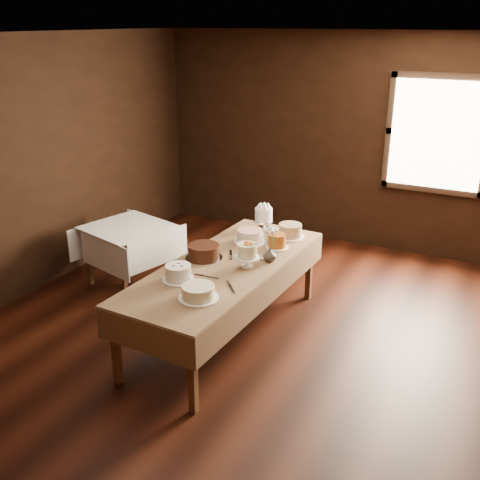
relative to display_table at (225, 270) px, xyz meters
name	(u,v)px	position (x,y,z in m)	size (l,w,h in m)	color
floor	(231,336)	(0.06, 0.00, -0.70)	(5.00, 6.00, 0.01)	black
ceiling	(229,35)	(0.06, 0.00, 2.10)	(5.00, 6.00, 0.01)	beige
wall_back	(335,141)	(0.06, 3.00, 0.70)	(5.00, 0.02, 2.80)	black
wall_left	(26,169)	(-2.44, 0.00, 0.70)	(0.02, 6.00, 2.80)	black
window	(437,135)	(1.36, 2.94, 0.90)	(1.10, 0.05, 1.30)	#FFEABF
display_table	(225,270)	(0.00, 0.00, 0.00)	(1.07, 2.50, 0.76)	#4A2D19
side_table	(128,233)	(-1.56, 0.53, -0.07)	(1.03, 1.03, 0.71)	#4A2D19
cake_meringue	(264,219)	(-0.09, 1.06, 0.17)	(0.27, 0.27, 0.25)	silver
cake_speckled	(290,231)	(0.27, 0.95, 0.12)	(0.31, 0.31, 0.14)	white
cake_lattice	(250,237)	(-0.05, 0.62, 0.11)	(0.38, 0.38, 0.12)	white
cake_caramel	(277,241)	(0.27, 0.60, 0.13)	(0.23, 0.23, 0.15)	white
cake_chocolate	(204,252)	(-0.25, 0.03, 0.12)	(0.39, 0.39, 0.14)	silver
cake_flowers	(247,257)	(0.21, 0.04, 0.16)	(0.24, 0.24, 0.24)	white
cake_swirl	(178,273)	(-0.20, -0.50, 0.13)	(0.31, 0.31, 0.15)	white
cake_cream	(198,293)	(0.14, -0.72, 0.11)	(0.34, 0.34, 0.12)	white
cake_server_a	(211,277)	(0.03, -0.31, 0.06)	(0.24, 0.03, 0.01)	silver
cake_server_b	(232,289)	(0.31, -0.44, 0.06)	(0.24, 0.03, 0.01)	silver
cake_server_c	(231,253)	(-0.08, 0.27, 0.06)	(0.24, 0.03, 0.01)	silver
cake_server_d	(260,260)	(0.25, 0.24, 0.06)	(0.24, 0.03, 0.01)	silver
flower_vase	(270,255)	(0.34, 0.26, 0.12)	(0.13, 0.13, 0.13)	#2D2823
flower_bouquet	(270,237)	(0.34, 0.26, 0.31)	(0.14, 0.14, 0.20)	white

